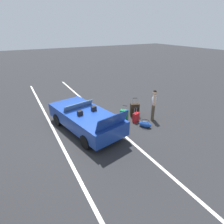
# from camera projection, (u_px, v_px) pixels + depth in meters

# --- Properties ---
(ground_plane) EXTENTS (80.00, 80.00, 0.00)m
(ground_plane) POSITION_uv_depth(u_px,v_px,m) (86.00, 129.00, 8.75)
(ground_plane) COLOR #28282B
(lot_line_near) EXTENTS (18.00, 0.12, 0.01)m
(lot_line_near) POSITION_uv_depth(u_px,v_px,m) (110.00, 123.00, 9.33)
(lot_line_near) COLOR silver
(lot_line_near) RESTS_ON ground_plane
(lot_line_mid) EXTENTS (18.00, 0.12, 0.01)m
(lot_line_mid) POSITION_uv_depth(u_px,v_px,m) (57.00, 137.00, 8.14)
(lot_line_mid) COLOR silver
(lot_line_mid) RESTS_ON ground_plane
(convertible_car) EXTENTS (4.40, 2.54, 1.52)m
(convertible_car) POSITION_uv_depth(u_px,v_px,m) (83.00, 117.00, 8.64)
(convertible_car) COLOR navy
(convertible_car) RESTS_ON ground_plane
(suitcase_large_black) EXTENTS (0.45, 0.55, 1.04)m
(suitcase_large_black) POSITION_uv_depth(u_px,v_px,m) (135.00, 110.00, 9.92)
(suitcase_large_black) COLOR #2D2319
(suitcase_large_black) RESTS_ON ground_plane
(suitcase_medium_bright) EXTENTS (0.46, 0.44, 0.85)m
(suitcase_medium_bright) POSITION_uv_depth(u_px,v_px,m) (124.00, 116.00, 9.41)
(suitcase_medium_bright) COLOR #19723F
(suitcase_medium_bright) RESTS_ON ground_plane
(suitcase_small_carryon) EXTENTS (0.30, 0.39, 0.78)m
(suitcase_small_carryon) POSITION_uv_depth(u_px,v_px,m) (136.00, 117.00, 9.35)
(suitcase_small_carryon) COLOR red
(suitcase_small_carryon) RESTS_ON ground_plane
(duffel_bag) EXTENTS (0.70, 0.58, 0.34)m
(duffel_bag) POSITION_uv_depth(u_px,v_px,m) (145.00, 124.00, 8.89)
(duffel_bag) COLOR #1E479E
(duffel_bag) RESTS_ON ground_plane
(traveler_person) EXTENTS (0.53, 0.44, 1.65)m
(traveler_person) POSITION_uv_depth(u_px,v_px,m) (154.00, 104.00, 9.27)
(traveler_person) COLOR #4C3F2D
(traveler_person) RESTS_ON ground_plane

